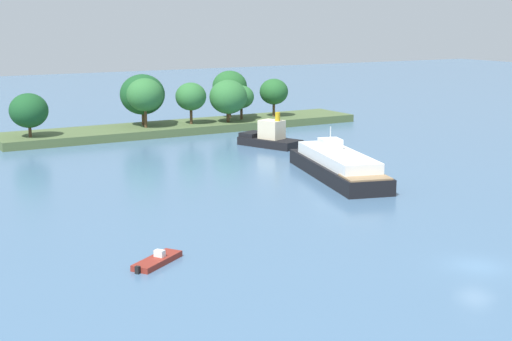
# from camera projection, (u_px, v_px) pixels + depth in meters

# --- Properties ---
(ground_plane) EXTENTS (400.00, 400.00, 0.00)m
(ground_plane) POSITION_uv_depth(u_px,v_px,m) (477.00, 266.00, 54.48)
(ground_plane) COLOR #476B8E
(treeline_island) EXTENTS (59.05, 10.79, 9.19)m
(treeline_island) POSITION_uv_depth(u_px,v_px,m) (184.00, 107.00, 117.81)
(treeline_island) COLOR #4C6038
(treeline_island) RESTS_ON ground
(tugboat) EXTENTS (6.65, 9.69, 4.93)m
(tugboat) POSITION_uv_depth(u_px,v_px,m) (269.00, 137.00, 104.61)
(tugboat) COLOR black
(tugboat) RESTS_ON ground
(small_motorboat) EXTENTS (4.70, 3.81, 0.94)m
(small_motorboat) POSITION_uv_depth(u_px,v_px,m) (157.00, 260.00, 54.99)
(small_motorboat) COLOR maroon
(small_motorboat) RESTS_ON ground
(white_riverboat) EXTENTS (10.29, 20.65, 5.49)m
(white_riverboat) POSITION_uv_depth(u_px,v_px,m) (338.00, 166.00, 84.09)
(white_riverboat) COLOR black
(white_riverboat) RESTS_ON ground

